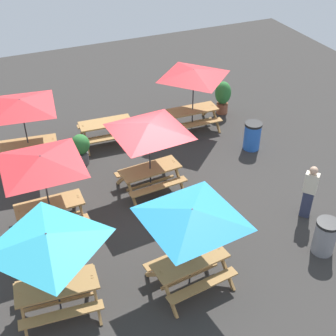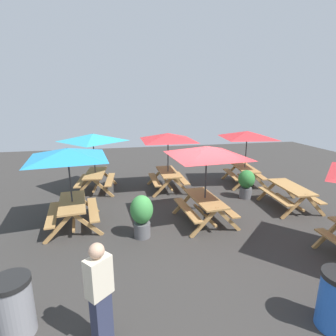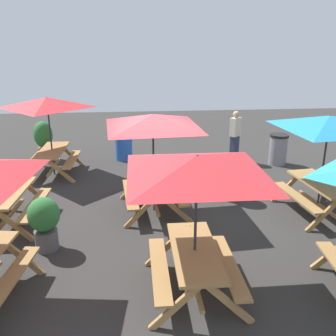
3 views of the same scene
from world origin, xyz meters
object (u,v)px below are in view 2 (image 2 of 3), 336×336
object	(u,v)px
picnic_table_5	(207,157)
potted_plant_0	(142,214)
trash_bin_gray	(14,307)
picnic_table_0	(168,141)
person_standing	(100,292)
potted_plant_2	(246,182)
picnic_table_4	(93,142)
picnic_table_3	(247,139)
picnic_table_6	(68,159)
picnic_table_2	(290,192)

from	to	relation	value
picnic_table_5	potted_plant_0	bearing A→B (deg)	100.43
trash_bin_gray	picnic_table_0	bearing A→B (deg)	-30.99
trash_bin_gray	person_standing	size ratio (longest dim) A/B	0.59
picnic_table_0	potted_plant_2	xyz separation A→B (m)	(-1.53, -2.63, -1.38)
potted_plant_0	potted_plant_2	world-z (taller)	potted_plant_0
picnic_table_4	potted_plant_2	bearing A→B (deg)	-104.48
picnic_table_3	picnic_table_6	distance (m)	7.16
picnic_table_3	picnic_table_5	world-z (taller)	same
trash_bin_gray	person_standing	distance (m)	1.45
picnic_table_2	potted_plant_2	distance (m)	1.52
person_standing	picnic_table_3	bearing A→B (deg)	8.62
picnic_table_2	potted_plant_2	bearing A→B (deg)	44.84
picnic_table_0	picnic_table_5	size ratio (longest dim) A/B	1.00
trash_bin_gray	potted_plant_0	xyz separation A→B (m)	(2.59, -2.25, 0.16)
picnic_table_0	picnic_table_3	world-z (taller)	same
picnic_table_4	trash_bin_gray	xyz separation A→B (m)	(-6.59, 0.86, -1.49)
picnic_table_6	potted_plant_0	xyz separation A→B (m)	(-1.00, -1.86, -1.33)
picnic_table_0	picnic_table_6	bearing A→B (deg)	128.12
picnic_table_3	picnic_table_2	bearing A→B (deg)	-166.48
picnic_table_0	person_standing	bearing A→B (deg)	160.39
trash_bin_gray	potted_plant_2	bearing A→B (deg)	-53.76
potted_plant_0	picnic_table_6	bearing A→B (deg)	61.68
picnic_table_4	trash_bin_gray	world-z (taller)	picnic_table_4
picnic_table_3	picnic_table_0	bearing A→B (deg)	97.42
picnic_table_3	picnic_table_5	xyz separation A→B (m)	(-3.07, 2.89, 0.00)
picnic_table_6	person_standing	distance (m)	4.28
picnic_table_3	potted_plant_2	bearing A→B (deg)	162.06
picnic_table_2	potted_plant_0	xyz separation A→B (m)	(-0.92, 5.09, 0.09)
picnic_table_4	picnic_table_5	distance (m)	4.82
picnic_table_0	potted_plant_2	world-z (taller)	picnic_table_0
picnic_table_0	potted_plant_0	world-z (taller)	picnic_table_0
picnic_table_0	picnic_table_6	distance (m)	4.21
potted_plant_0	picnic_table_2	bearing A→B (deg)	-79.77
picnic_table_3	potted_plant_2	xyz separation A→B (m)	(-1.52, 0.73, -1.38)
picnic_table_4	picnic_table_6	size ratio (longest dim) A/B	0.83
picnic_table_2	potted_plant_2	xyz separation A→B (m)	(1.14, 1.01, 0.04)
picnic_table_3	person_standing	world-z (taller)	picnic_table_3
picnic_table_6	potted_plant_2	world-z (taller)	picnic_table_6
picnic_table_2	potted_plant_0	size ratio (longest dim) A/B	1.61
picnic_table_0	picnic_table_3	bearing A→B (deg)	-89.83
picnic_table_2	picnic_table_5	xyz separation A→B (m)	(-0.41, 3.17, 1.43)
potted_plant_2	picnic_table_2	bearing A→B (deg)	-138.55
picnic_table_3	picnic_table_4	size ratio (longest dim) A/B	1.20
picnic_table_0	picnic_table_5	world-z (taller)	same
picnic_table_2	person_standing	bearing A→B (deg)	126.63
picnic_table_0	potted_plant_2	bearing A→B (deg)	-119.94
picnic_table_2	picnic_table_3	bearing A→B (deg)	9.42
picnic_table_2	picnic_table_4	bearing A→B (deg)	67.95
picnic_table_5	person_standing	xyz separation A→B (m)	(-3.54, 2.86, -1.10)
potted_plant_2	person_standing	distance (m)	7.15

